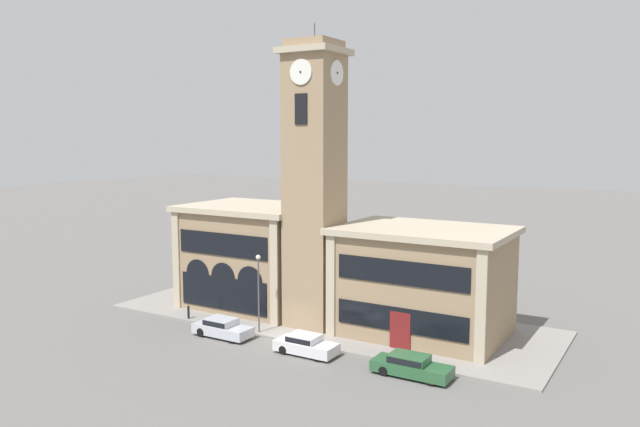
{
  "coord_description": "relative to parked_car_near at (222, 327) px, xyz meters",
  "views": [
    {
      "loc": [
        24.31,
        -35.66,
        14.51
      ],
      "look_at": [
        1.56,
        2.48,
        9.06
      ],
      "focal_mm": 35.0,
      "sensor_mm": 36.0,
      "label": 1
    }
  ],
  "objects": [
    {
      "name": "ground_plane",
      "position": [
        4.43,
        1.43,
        -0.72
      ],
      "size": [
        300.0,
        300.0,
        0.0
      ],
      "primitive_type": "plane",
      "color": "#605E5B"
    },
    {
      "name": "parked_car_mid",
      "position": [
        7.19,
        0.0,
        -0.02
      ],
      "size": [
        4.29,
        1.8,
        1.34
      ],
      "rotation": [
        0.0,
        0.0,
        0.0
      ],
      "color": "silver",
      "rests_on": "ground_plane"
    },
    {
      "name": "town_hall_right_wing",
      "position": [
        12.38,
        7.96,
        3.31
      ],
      "size": [
        12.34,
        8.87,
        8.01
      ],
      "color": "#937A5B",
      "rests_on": "ground_plane"
    },
    {
      "name": "street_lamp",
      "position": [
        1.92,
        1.9,
        3.25
      ],
      "size": [
        0.36,
        0.36,
        5.82
      ],
      "color": "#4C4C51",
      "rests_on": "sidewalk_kerb"
    },
    {
      "name": "clock_tower",
      "position": [
        4.43,
        5.73,
        10.13
      ],
      "size": [
        4.35,
        4.35,
        22.77
      ],
      "color": "#937A5B",
      "rests_on": "ground_plane"
    },
    {
      "name": "parked_car_far",
      "position": [
        14.77,
        -0.0,
        -0.02
      ],
      "size": [
        4.89,
        1.79,
        1.34
      ],
      "rotation": [
        0.0,
        0.0,
        0.0
      ],
      "color": "#285633",
      "rests_on": "ground_plane"
    },
    {
      "name": "town_hall_left_wing",
      "position": [
        -3.07,
        7.96,
        3.7
      ],
      "size": [
        11.45,
        8.87,
        8.78
      ],
      "color": "#937A5B",
      "rests_on": "ground_plane"
    },
    {
      "name": "sidewalk_kerb",
      "position": [
        4.43,
        7.75,
        -0.64
      ],
      "size": [
        35.54,
        12.65,
        0.15
      ],
      "color": "gray",
      "rests_on": "ground_plane"
    },
    {
      "name": "bollard",
      "position": [
        -4.98,
        1.84,
        -0.05
      ],
      "size": [
        0.18,
        0.18,
        1.06
      ],
      "color": "black",
      "rests_on": "sidewalk_kerb"
    },
    {
      "name": "parked_car_near",
      "position": [
        0.0,
        0.0,
        0.0
      ],
      "size": [
        4.49,
        1.82,
        1.37
      ],
      "rotation": [
        0.0,
        0.0,
        0.0
      ],
      "color": "#B2B7C1",
      "rests_on": "ground_plane"
    }
  ]
}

